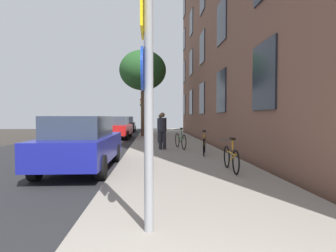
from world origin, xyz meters
TOP-DOWN VIEW (x-y plane):
  - ground_plane at (-2.40, 15.00)m, footprint 41.80×41.80m
  - road_asphalt at (-4.50, 15.00)m, footprint 7.00×38.00m
  - sidewalk at (1.10, 15.00)m, footprint 4.20×38.00m
  - sign_post at (0.01, 2.52)m, footprint 0.16×0.60m
  - traffic_light at (-0.79, 25.66)m, footprint 0.43×0.24m
  - tree_near at (-0.59, 20.40)m, footprint 3.62×3.62m
  - bicycle_0 at (2.26, 6.35)m, footprint 0.42×1.63m
  - bicycle_1 at (2.15, 9.65)m, footprint 0.54×1.66m
  - bicycle_2 at (1.44, 11.78)m, footprint 0.49×1.75m
  - pedestrian_0 at (0.57, 11.48)m, footprint 0.43×0.43m
  - pedestrian_1 at (0.58, 14.60)m, footprint 0.50×0.50m
  - car_0 at (-2.02, 7.28)m, footprint 1.85×4.40m
  - car_1 at (-2.42, 19.12)m, footprint 1.94×4.28m
  - car_2 at (-2.58, 27.59)m, footprint 1.97×4.36m

SIDE VIEW (x-z plane):
  - ground_plane at x=-2.40m, z-range 0.00..0.00m
  - road_asphalt at x=-4.50m, z-range 0.00..0.01m
  - sidewalk at x=1.10m, z-range 0.00..0.12m
  - bicycle_0 at x=2.26m, z-range 0.02..0.95m
  - bicycle_1 at x=2.15m, z-range 0.01..0.98m
  - bicycle_2 at x=1.44m, z-range 0.01..1.00m
  - car_1 at x=-2.42m, z-range 0.03..1.65m
  - car_2 at x=-2.58m, z-range 0.03..1.65m
  - car_0 at x=-2.02m, z-range 0.03..1.65m
  - pedestrian_1 at x=0.58m, z-range 0.24..1.88m
  - pedestrian_0 at x=0.57m, z-range 0.24..1.93m
  - sign_post at x=0.01m, z-range 0.35..3.79m
  - traffic_light at x=-0.79m, z-range 0.75..4.09m
  - tree_near at x=-0.59m, z-range 1.86..8.50m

